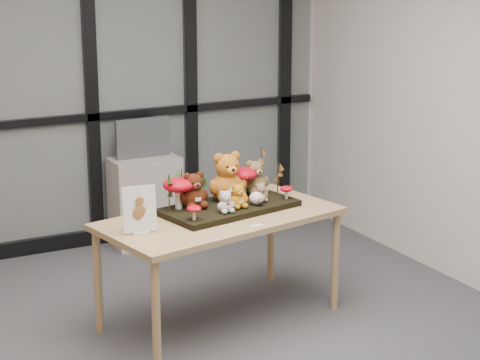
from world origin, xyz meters
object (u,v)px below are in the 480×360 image
plush_cream_hedgehog (256,198)px  cabinet (145,201)px  bear_pooh_yellow (227,174)px  mushroom_back_right (243,180)px  diorama_tray (229,207)px  bear_white_bow (226,200)px  mushroom_front_right (286,192)px  display_table (220,226)px  bear_brown_medium (194,188)px  bear_small_yellow (238,194)px  bear_tan_back (255,175)px  mushroom_back_left (179,192)px  mushroom_front_left (194,212)px  sign_holder (140,212)px  monitor (143,138)px  bear_beige_small (261,191)px

plush_cream_hedgehog → cabinet: 1.69m
bear_pooh_yellow → mushroom_back_right: bear_pooh_yellow is taller
diorama_tray → bear_white_bow: bearing=-134.8°
diorama_tray → mushroom_front_right: (0.40, -0.05, 0.07)m
cabinet → display_table: bearing=-94.5°
bear_brown_medium → bear_small_yellow: 0.28m
bear_tan_back → bear_small_yellow: 0.36m
display_table → mushroom_back_left: mushroom_back_left is taller
bear_pooh_yellow → mushroom_front_left: bear_pooh_yellow is taller
mushroom_back_left → diorama_tray: bearing=-12.5°
mushroom_back_right → sign_holder: (-0.85, -0.32, -0.01)m
bear_brown_medium → mushroom_back_left: (-0.09, 0.02, -0.02)m
bear_brown_medium → mushroom_back_right: bearing=2.6°
bear_pooh_yellow → bear_brown_medium: bearing=-178.9°
mushroom_back_right → monitor: (-0.15, 1.43, 0.03)m
bear_brown_medium → mushroom_front_right: bear_brown_medium is taller
diorama_tray → sign_holder: 0.70m
bear_beige_small → bear_brown_medium: bearing=159.6°
sign_holder → cabinet: 1.92m
mushroom_back_right → bear_small_yellow: bearing=-124.1°
bear_tan_back → mushroom_front_left: size_ratio=2.50×
bear_tan_back → plush_cream_hedgehog: size_ratio=2.76×
bear_brown_medium → mushroom_back_left: bear_brown_medium is taller
bear_white_bow → mushroom_front_left: bearing=-178.0°
bear_small_yellow → bear_beige_small: bear_small_yellow is taller
diorama_tray → mushroom_back_right: size_ratio=4.10×
bear_pooh_yellow → mushroom_front_left: (-0.37, -0.30, -0.12)m
bear_small_yellow → bear_white_bow: 0.13m
mushroom_back_left → bear_pooh_yellow: bearing=5.6°
bear_brown_medium → bear_white_bow: size_ratio=1.63×
cabinet → bear_white_bow: bearing=-94.1°
bear_beige_small → mushroom_back_right: mushroom_back_right is taller
bear_pooh_yellow → bear_beige_small: 0.24m
bear_white_bow → mushroom_front_right: bearing=-0.7°
bear_white_bow → cabinet: 1.76m
plush_cream_hedgehog → display_table: bearing=168.5°
bear_beige_small → plush_cream_hedgehog: bear_beige_small is taller
diorama_tray → sign_holder: (-0.67, -0.17, 0.11)m
diorama_tray → mushroom_front_left: bearing=-160.9°
diorama_tray → bear_beige_small: (0.22, -0.02, 0.09)m
plush_cream_hedgehog → bear_white_bow: bearing=-178.1°
mushroom_front_left → sign_holder: (-0.34, 0.02, 0.04)m
diorama_tray → bear_brown_medium: bearing=156.8°
mushroom_back_right → mushroom_front_left: size_ratio=2.11×
bear_beige_small → mushroom_back_left: size_ratio=0.62×
bear_white_bow → plush_cream_hedgehog: bear_white_bow is taller
sign_holder → plush_cream_hedgehog: bearing=13.5°
mushroom_back_left → mushroom_front_left: mushroom_back_left is taller
mushroom_back_left → monitor: 1.54m
mushroom_front_left → monitor: size_ratio=0.23×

